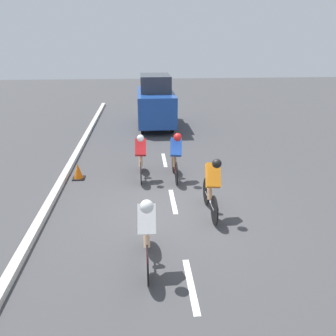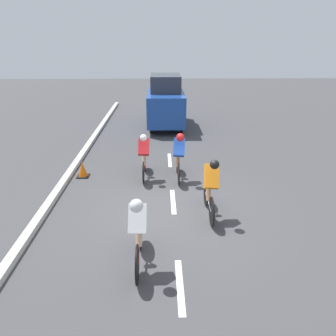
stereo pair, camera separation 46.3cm
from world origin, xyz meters
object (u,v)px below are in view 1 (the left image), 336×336
at_px(cyclist_blue, 176,154).
at_px(support_car, 156,102).
at_px(cyclist_orange, 212,185).
at_px(cyclist_white, 147,230).
at_px(traffic_cone, 78,172).
at_px(cyclist_red, 141,155).

relative_size(cyclist_blue, support_car, 0.41).
relative_size(cyclist_orange, cyclist_white, 0.99).
distance_m(cyclist_blue, support_car, 6.66).
height_order(support_car, traffic_cone, support_car).
xyz_separation_m(cyclist_blue, cyclist_white, (0.96, 4.13, -0.00)).
bearing_deg(cyclist_white, support_car, -93.59).
xyz_separation_m(cyclist_red, cyclist_white, (-0.09, 4.27, 0.05)).
bearing_deg(cyclist_orange, support_car, -84.19).
height_order(cyclist_blue, cyclist_white, cyclist_white).
bearing_deg(cyclist_red, cyclist_white, 91.20).
bearing_deg(cyclist_red, support_car, -96.71).
distance_m(cyclist_orange, support_car, 8.96).
bearing_deg(traffic_cone, cyclist_blue, 174.86).
distance_m(support_car, traffic_cone, 6.99).
xyz_separation_m(cyclist_orange, cyclist_blue, (0.63, -2.26, 0.01)).
height_order(cyclist_red, support_car, support_car).
xyz_separation_m(cyclist_white, support_car, (-0.68, -10.77, 0.40)).
bearing_deg(cyclist_orange, cyclist_blue, -74.53).
distance_m(cyclist_orange, cyclist_white, 2.45).
bearing_deg(cyclist_orange, cyclist_red, -55.18).
bearing_deg(cyclist_blue, cyclist_red, -7.62).
xyz_separation_m(cyclist_blue, cyclist_red, (1.05, -0.14, -0.05)).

